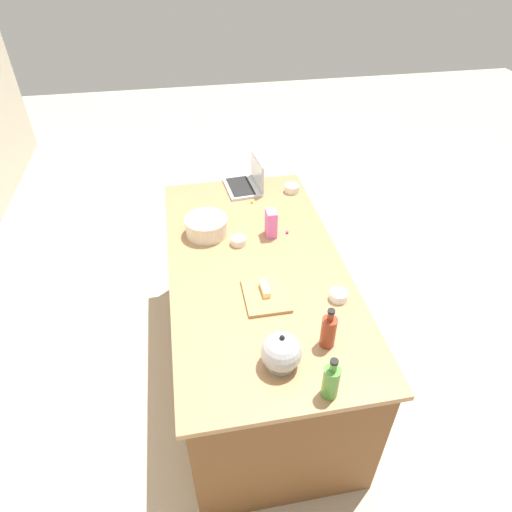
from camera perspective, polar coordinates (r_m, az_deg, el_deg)
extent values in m
plane|color=#B7A88E|center=(3.15, 0.00, -13.60)|extent=(12.00, 12.00, 0.00)
cube|color=brown|center=(2.82, 0.00, -8.19)|extent=(1.88, 0.92, 0.87)
cube|color=#9E754C|center=(2.51, 0.00, -1.16)|extent=(1.94, 0.98, 0.03)
cube|color=#B7B7BC|center=(3.19, -1.85, 8.86)|extent=(0.33, 0.25, 0.02)
cube|color=black|center=(3.18, -2.03, 9.00)|extent=(0.29, 0.18, 0.00)
cube|color=#B7B7BC|center=(3.16, 0.17, 10.86)|extent=(0.30, 0.04, 0.20)
cube|color=silver|center=(3.16, 0.06, 10.84)|extent=(0.27, 0.03, 0.18)
cylinder|color=beige|center=(2.71, -6.42, 3.81)|extent=(0.25, 0.25, 0.11)
cylinder|color=black|center=(2.71, -6.43, 3.90)|extent=(0.21, 0.21, 0.09)
torus|color=beige|center=(2.68, -6.50, 4.75)|extent=(0.26, 0.26, 0.02)
cylinder|color=maroon|center=(2.05, 9.31, -9.66)|extent=(0.07, 0.07, 0.16)
cylinder|color=maroon|center=(1.97, 9.62, -7.64)|extent=(0.03, 0.03, 0.05)
cylinder|color=black|center=(1.95, 9.71, -7.06)|extent=(0.03, 0.03, 0.01)
cylinder|color=#4C8C38|center=(1.88, 9.63, -15.75)|extent=(0.07, 0.07, 0.16)
cylinder|color=#4C8C38|center=(1.80, 9.98, -13.85)|extent=(0.03, 0.03, 0.04)
cylinder|color=black|center=(1.78, 10.09, -13.29)|extent=(0.03, 0.03, 0.01)
cylinder|color=#ADADB2|center=(2.01, 3.21, -13.64)|extent=(0.13, 0.13, 0.01)
sphere|color=#ADADB2|center=(1.95, 3.29, -12.29)|extent=(0.18, 0.18, 0.18)
cone|color=#ADADB2|center=(1.99, 2.75, -10.09)|extent=(0.08, 0.03, 0.07)
sphere|color=black|center=(1.88, 3.39, -10.51)|extent=(0.02, 0.02, 0.02)
cube|color=#AD7F4C|center=(2.29, 1.26, -5.12)|extent=(0.28, 0.22, 0.02)
cube|color=#F4E58C|center=(2.29, 1.16, -4.26)|extent=(0.11, 0.04, 0.04)
cylinder|color=beige|center=(2.63, -2.27, 1.96)|extent=(0.09, 0.09, 0.05)
cylinder|color=white|center=(2.31, 10.62, -5.06)|extent=(0.09, 0.09, 0.05)
cylinder|color=beige|center=(3.15, 4.65, 8.68)|extent=(0.10, 0.10, 0.05)
cube|color=pink|center=(2.67, 1.96, 4.24)|extent=(0.09, 0.06, 0.17)
sphere|color=yellow|center=(3.02, -0.53, 7.00)|extent=(0.02, 0.02, 0.02)
sphere|color=#CC3399|center=(2.73, 4.04, 3.10)|extent=(0.02, 0.02, 0.02)
sphere|color=orange|center=(1.99, 2.07, -14.42)|extent=(0.01, 0.01, 0.01)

